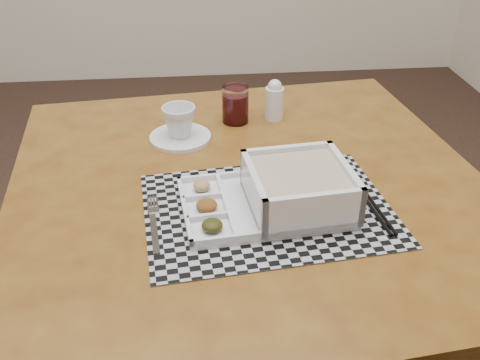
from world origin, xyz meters
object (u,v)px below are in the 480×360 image
(cup, at_px, (179,121))
(creamer_bottle, at_px, (274,100))
(dining_table, at_px, (249,210))
(serving_tray, at_px, (289,193))
(juice_glass, at_px, (235,106))

(cup, bearing_deg, creamer_bottle, -0.58)
(creamer_bottle, bearing_deg, cup, -158.88)
(dining_table, distance_m, serving_tray, 0.17)
(dining_table, relative_size, serving_tray, 3.23)
(dining_table, xyz_separation_m, creamer_bottle, (0.10, 0.30, 0.13))
(dining_table, bearing_deg, cup, 125.40)
(dining_table, distance_m, cup, 0.28)
(dining_table, height_order, juice_glass, juice_glass)
(juice_glass, height_order, creamer_bottle, creamer_bottle)
(cup, bearing_deg, juice_glass, 9.50)
(cup, height_order, juice_glass, juice_glass)
(serving_tray, bearing_deg, creamer_bottle, 85.37)
(creamer_bottle, bearing_deg, serving_tray, -94.63)
(dining_table, relative_size, creamer_bottle, 10.27)
(dining_table, relative_size, cup, 13.52)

